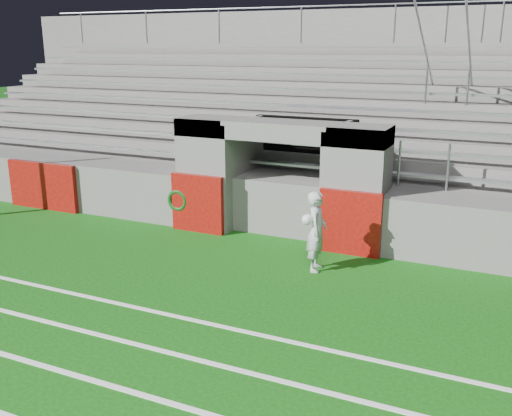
% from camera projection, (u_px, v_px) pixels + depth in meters
% --- Properties ---
extents(ground, '(90.00, 90.00, 0.00)m').
position_uv_depth(ground, '(203.00, 292.00, 10.02)').
color(ground, '#0E490C').
rests_on(ground, ground).
extents(stadium_structure, '(26.00, 8.48, 5.42)m').
position_uv_depth(stadium_structure, '(337.00, 142.00, 16.59)').
color(stadium_structure, '#5A5755').
rests_on(stadium_structure, ground).
extents(goalkeeper_with_ball, '(0.48, 0.62, 1.56)m').
position_uv_depth(goalkeeper_with_ball, '(317.00, 231.00, 10.83)').
color(goalkeeper_with_ball, '#AAAFB3').
rests_on(goalkeeper_with_ball, ground).
extents(hose_coil, '(0.60, 0.16, 0.60)m').
position_uv_depth(hose_coil, '(178.00, 201.00, 13.32)').
color(hose_coil, '#0D421D').
rests_on(hose_coil, ground).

